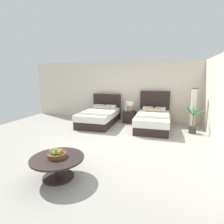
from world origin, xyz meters
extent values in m
cube|color=#A29E94|center=(0.00, 0.00, -0.01)|extent=(9.44, 9.81, 0.02)
cube|color=beige|center=(0.00, 3.11, 1.25)|extent=(9.44, 0.12, 2.50)
cube|color=black|center=(-1.05, 1.83, 0.15)|extent=(1.21, 2.09, 0.29)
cube|color=white|center=(-1.05, 1.83, 0.41)|extent=(1.25, 2.13, 0.23)
cube|color=black|center=(-1.06, 2.89, 0.56)|extent=(1.26, 0.08, 1.12)
cube|color=silver|center=(-1.32, 2.60, 0.60)|extent=(0.43, 0.31, 0.14)
cube|color=white|center=(-0.80, 2.61, 0.60)|extent=(0.43, 0.31, 0.14)
cylinder|color=tan|center=(-1.06, 2.36, 0.60)|extent=(0.65, 0.16, 0.15)
cube|color=gray|center=(-1.04, 1.19, 0.53)|extent=(1.25, 0.35, 0.01)
cube|color=black|center=(1.05, 1.83, 0.14)|extent=(1.15, 2.13, 0.28)
cube|color=white|center=(1.05, 1.83, 0.40)|extent=(1.19, 2.17, 0.25)
cube|color=black|center=(1.03, 2.91, 0.64)|extent=(1.19, 0.08, 1.29)
cube|color=white|center=(0.79, 2.62, 0.59)|extent=(0.41, 0.31, 0.14)
cube|color=white|center=(1.28, 2.63, 0.59)|extent=(0.41, 0.31, 0.14)
cylinder|color=tan|center=(1.04, 2.38, 0.60)|extent=(0.61, 0.16, 0.15)
cube|color=gray|center=(1.06, 1.32, 0.53)|extent=(1.18, 0.36, 0.01)
cube|color=black|center=(0.06, 2.46, 0.24)|extent=(0.47, 0.45, 0.48)
sphere|color=tan|center=(0.06, 2.22, 0.31)|extent=(0.02, 0.02, 0.02)
cylinder|color=#D1A888|center=(0.06, 2.48, 0.49)|extent=(0.16, 0.16, 0.02)
ellipsoid|color=#D1A888|center=(0.06, 2.48, 0.59)|extent=(0.17, 0.17, 0.17)
cylinder|color=#99844C|center=(0.06, 2.48, 0.69)|extent=(0.02, 0.02, 0.04)
cylinder|color=beige|center=(0.06, 2.48, 0.79)|extent=(0.31, 0.31, 0.17)
cylinder|color=silver|center=(-0.08, 2.42, 0.58)|extent=(0.10, 0.10, 0.20)
torus|color=silver|center=(-0.08, 2.42, 0.69)|extent=(0.09, 0.09, 0.01)
cylinder|color=black|center=(-0.37, -2.07, 0.01)|extent=(0.58, 0.58, 0.02)
cylinder|color=black|center=(-0.37, -2.07, 0.19)|extent=(0.13, 0.13, 0.37)
cylinder|color=black|center=(-0.37, -2.07, 0.39)|extent=(0.98, 0.98, 0.04)
cylinder|color=brown|center=(-0.39, -2.06, 0.44)|extent=(0.34, 0.34, 0.07)
torus|color=brown|center=(-0.39, -2.06, 0.48)|extent=(0.36, 0.36, 0.02)
sphere|color=#90A442|center=(-0.32, -2.09, 0.51)|extent=(0.08, 0.08, 0.08)
sphere|color=orange|center=(-0.33, -2.01, 0.51)|extent=(0.08, 0.08, 0.08)
sphere|color=gold|center=(-0.42, -1.99, 0.51)|extent=(0.07, 0.07, 0.07)
sphere|color=#C3C187|center=(-0.46, -2.07, 0.53)|extent=(0.12, 0.12, 0.12)
sphere|color=#8CB349|center=(-0.40, -2.14, 0.51)|extent=(0.07, 0.07, 0.07)
cube|color=#3E301B|center=(2.43, 2.20, 0.01)|extent=(0.20, 0.20, 0.03)
cube|color=silver|center=(2.43, 2.20, 0.74)|extent=(0.16, 0.16, 1.43)
cube|color=#3E301B|center=(2.43, 2.20, 1.47)|extent=(0.20, 0.20, 0.02)
cylinder|color=#3D352E|center=(2.38, 1.63, 0.12)|extent=(0.24, 0.24, 0.24)
cylinder|color=brown|center=(2.38, 1.63, 0.42)|extent=(0.04, 0.04, 0.35)
ellipsoid|color=#2E7A3D|center=(2.54, 1.62, 0.70)|extent=(0.36, 0.07, 0.26)
ellipsoid|color=#2E7A3D|center=(2.39, 1.74, 0.74)|extent=(0.07, 0.28, 0.33)
ellipsoid|color=#2E7A3D|center=(2.27, 1.63, 0.74)|extent=(0.28, 0.07, 0.33)
ellipsoid|color=#2E7A3D|center=(2.39, 1.52, 0.71)|extent=(0.08, 0.26, 0.27)
camera|label=1|loc=(1.49, -4.76, 1.86)|focal=29.10mm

